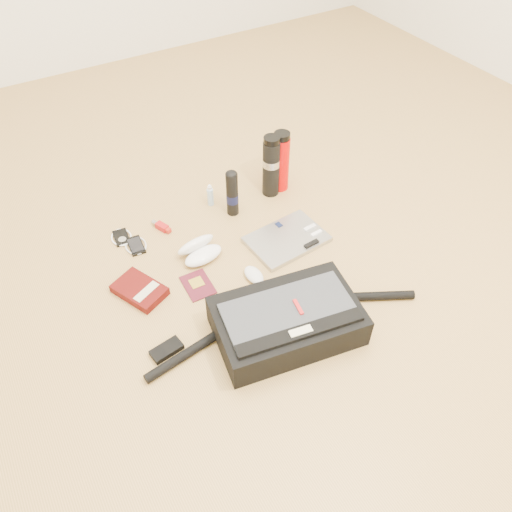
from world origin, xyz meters
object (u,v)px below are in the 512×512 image
(laptop, at_px, (287,239))
(thermos_black, at_px, (271,166))
(thermos_red, at_px, (281,162))
(book, at_px, (140,290))
(messenger_bag, at_px, (286,321))

(laptop, bearing_deg, thermos_black, 66.02)
(laptop, bearing_deg, thermos_red, 57.88)
(thermos_red, bearing_deg, laptop, -117.80)
(thermos_black, bearing_deg, thermos_red, 10.12)
(laptop, bearing_deg, book, 171.42)
(thermos_red, bearing_deg, messenger_bag, -121.09)
(laptop, xyz_separation_m, book, (-0.59, 0.04, 0.01))
(messenger_bag, xyz_separation_m, laptop, (0.24, 0.36, -0.05))
(laptop, relative_size, thermos_red, 1.14)
(laptop, xyz_separation_m, thermos_red, (0.16, 0.30, 0.12))
(laptop, distance_m, book, 0.59)
(book, relative_size, thermos_red, 0.78)
(messenger_bag, bearing_deg, thermos_red, 68.87)
(messenger_bag, bearing_deg, laptop, 66.27)
(book, bearing_deg, thermos_red, -5.38)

